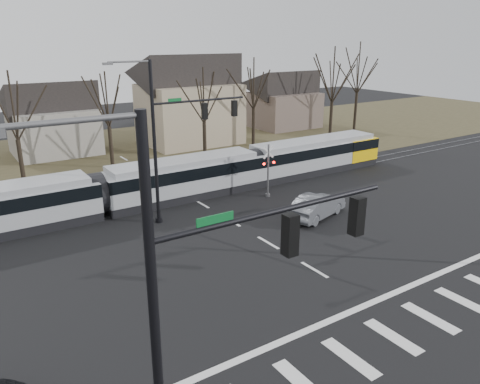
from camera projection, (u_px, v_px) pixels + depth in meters
ground at (342, 286)px, 22.55m from camera, size 140.00×140.00×0.00m
grass_verge at (117, 154)px, 47.92m from camera, size 140.00×28.00×0.01m
crosswalk at (412, 327)px, 19.38m from camera, size 27.00×2.60×0.01m
stop_line at (371, 303)px, 21.12m from camera, size 28.00×0.35×0.01m
lane_dashes at (189, 196)px, 35.24m from camera, size 0.18×30.00×0.01m
rail_pair at (190, 197)px, 35.07m from camera, size 90.00×1.52×0.06m
tram at (183, 177)px, 34.48m from camera, size 39.20×2.91×2.97m
sedan at (317, 206)px, 30.97m from camera, size 4.43×5.83×1.61m
signal_pole_near_left at (220, 303)px, 10.57m from camera, size 9.28×0.44×10.20m
signal_pole_far at (178, 133)px, 29.41m from camera, size 9.28×0.44×10.20m
rail_crossing_signal at (268, 172)px, 34.71m from camera, size 1.08×0.36×4.00m
tree_row at (156, 111)px, 42.64m from camera, size 59.20×7.20×10.00m
house_b at (52, 115)px, 47.24m from camera, size 8.64×7.56×7.65m
house_c at (189, 96)px, 51.77m from camera, size 10.80×8.64×10.10m
house_d at (284, 97)px, 61.58m from camera, size 8.64×7.56×7.65m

